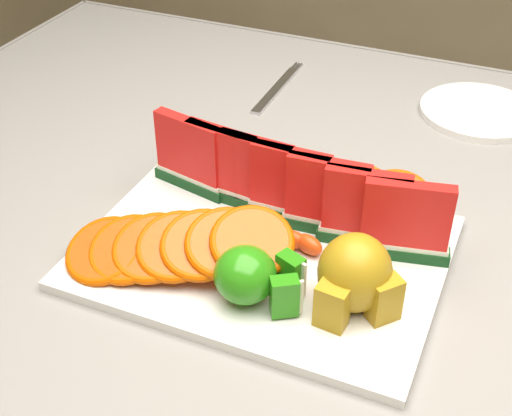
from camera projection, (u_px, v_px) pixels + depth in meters
name	position (u px, v px, depth m)	size (l,w,h in m)	color
table	(362.00, 290.00, 0.92)	(1.40, 0.90, 0.75)	#4D371A
tablecloth	(367.00, 253.00, 0.89)	(1.53, 1.03, 0.20)	slate
platter	(264.00, 252.00, 0.81)	(0.40, 0.30, 0.01)	silver
apple_cluster	(252.00, 276.00, 0.72)	(0.10, 0.08, 0.06)	#2A921A
pear_cluster	(355.00, 276.00, 0.71)	(0.10, 0.10, 0.08)	#AC7A1F
side_plate	(479.00, 111.00, 1.09)	(0.23, 0.23, 0.01)	silver
fork	(278.00, 88.00, 1.16)	(0.02, 0.20, 0.00)	silver
watermelon_row	(290.00, 187.00, 0.83)	(0.39, 0.07, 0.10)	#0F370D
orange_fan_front	(177.00, 246.00, 0.77)	(0.27, 0.16, 0.07)	#C94D00
orange_fan_back	(304.00, 179.00, 0.89)	(0.34, 0.11, 0.05)	#C94D00
tangerine_segments	(252.00, 235.00, 0.81)	(0.16, 0.05, 0.02)	orange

